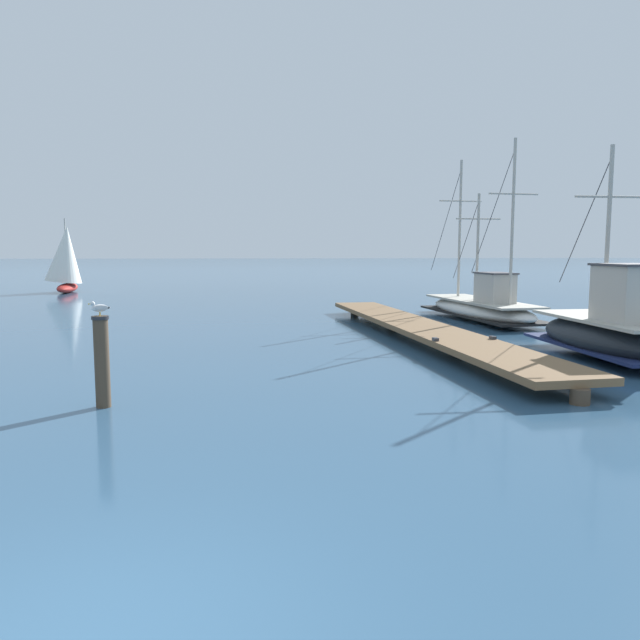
# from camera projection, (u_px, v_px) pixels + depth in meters

# --- Properties ---
(floating_dock) EXTENTS (3.20, 16.94, 0.53)m
(floating_dock) POSITION_uv_depth(u_px,v_px,m) (420.00, 327.00, 19.09)
(floating_dock) COLOR brown
(floating_dock) RESTS_ON ground
(fishing_boat_0) EXTENTS (2.21, 5.31, 5.46)m
(fishing_boat_0) POSITION_uv_depth(u_px,v_px,m) (612.00, 330.00, 15.54)
(fishing_boat_0) COLOR black
(fishing_boat_0) RESTS_ON ground
(fishing_boat_1) EXTENTS (2.90, 9.02, 6.73)m
(fishing_boat_1) POSITION_uv_depth(u_px,v_px,m) (482.00, 306.00, 24.19)
(fishing_boat_1) COLOR silver
(fishing_boat_1) RESTS_ON ground
(mooring_piling) EXTENTS (0.30, 0.30, 1.64)m
(mooring_piling) POSITION_uv_depth(u_px,v_px,m) (102.00, 360.00, 10.72)
(mooring_piling) COLOR #4C3D2D
(mooring_piling) RESTS_ON ground
(perched_seagull) EXTENTS (0.36, 0.25, 0.27)m
(perched_seagull) POSITION_uv_depth(u_px,v_px,m) (100.00, 308.00, 10.62)
(perched_seagull) COLOR gold
(perched_seagull) RESTS_ON mooring_piling
(distant_sailboat) EXTENTS (2.93, 4.70, 4.87)m
(distant_sailboat) POSITION_uv_depth(u_px,v_px,m) (66.00, 259.00, 39.71)
(distant_sailboat) COLOR #AD2823
(distant_sailboat) RESTS_ON ground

